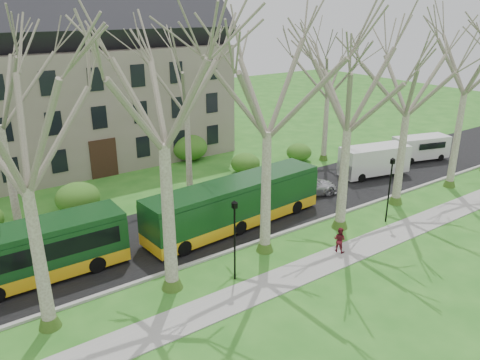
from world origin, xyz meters
name	(u,v)px	position (x,y,z in m)	size (l,w,h in m)	color
ground	(307,240)	(0.00, 0.00, 0.00)	(120.00, 120.00, 0.00)	#276A1E
sidewalk	(338,257)	(0.00, -2.50, 0.03)	(70.00, 2.00, 0.06)	gray
road	(253,210)	(0.00, 5.50, 0.03)	(80.00, 8.00, 0.06)	black
curb	(291,230)	(0.00, 1.50, 0.07)	(80.00, 0.25, 0.14)	#A5A39E
building	(72,70)	(-6.00, 24.00, 8.07)	(26.50, 12.20, 16.00)	slate
tree_row_verge	(310,126)	(0.00, 0.30, 7.00)	(49.00, 7.00, 14.00)	gray
tree_row_far	(194,113)	(-1.33, 11.00, 6.00)	(33.00, 7.00, 12.00)	gray
lamp_row	(322,207)	(0.00, -1.00, 2.57)	(36.22, 0.22, 4.30)	black
hedges	(139,176)	(-4.67, 14.00, 1.00)	(30.60, 8.60, 2.00)	#255A19
bus_lead	(1,261)	(-15.88, 4.83, 1.58)	(12.20, 2.54, 3.05)	#113D17
bus_follow	(235,203)	(-2.42, 4.13, 1.60)	(12.36, 2.57, 3.09)	#113D17
sedan	(306,186)	(4.78, 5.40, 0.76)	(1.95, 4.81, 1.39)	silver
van_a	(374,161)	(12.28, 5.36, 1.31)	(5.72, 2.08, 2.50)	silver
van_b	(421,148)	(19.09, 5.70, 1.17)	(5.08, 1.85, 2.22)	silver
pedestrian_b	(339,240)	(0.48, -2.09, 0.80)	(0.72, 0.56, 1.48)	maroon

